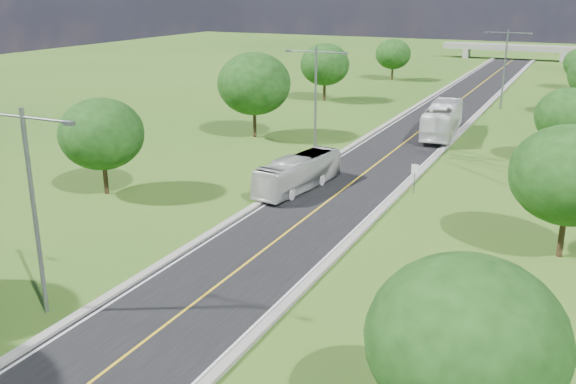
% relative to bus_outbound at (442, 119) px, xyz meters
% --- Properties ---
extents(ground, '(260.00, 260.00, 0.00)m').
position_rel_bus_outbound_xyz_m(ground, '(-2.61, 1.07, -1.76)').
color(ground, '#2D5718').
rests_on(ground, ground).
extents(road, '(8.00, 150.00, 0.06)m').
position_rel_bus_outbound_xyz_m(road, '(-2.61, 7.07, -1.73)').
color(road, black).
rests_on(road, ground).
extents(curb_left, '(0.50, 150.00, 0.22)m').
position_rel_bus_outbound_xyz_m(curb_left, '(-6.86, 7.07, -1.65)').
color(curb_left, gray).
rests_on(curb_left, ground).
extents(curb_right, '(0.50, 150.00, 0.22)m').
position_rel_bus_outbound_xyz_m(curb_right, '(1.64, 7.07, -1.65)').
color(curb_right, gray).
rests_on(curb_right, ground).
extents(speed_limit_sign, '(0.55, 0.09, 2.40)m').
position_rel_bus_outbound_xyz_m(speed_limit_sign, '(2.59, -20.95, -0.16)').
color(speed_limit_sign, slate).
rests_on(speed_limit_sign, ground).
extents(overpass, '(30.00, 3.00, 3.20)m').
position_rel_bus_outbound_xyz_m(overpass, '(-2.61, 81.07, 0.65)').
color(overpass, gray).
rests_on(overpass, ground).
extents(streetlight_near_left, '(5.90, 0.25, 10.00)m').
position_rel_bus_outbound_xyz_m(streetlight_near_left, '(-8.61, -46.93, 4.18)').
color(streetlight_near_left, slate).
rests_on(streetlight_near_left, ground).
extents(streetlight_mid_left, '(5.90, 0.25, 10.00)m').
position_rel_bus_outbound_xyz_m(streetlight_mid_left, '(-8.61, -13.93, 4.18)').
color(streetlight_mid_left, slate).
rests_on(streetlight_mid_left, ground).
extents(streetlight_far_right, '(5.90, 0.25, 10.00)m').
position_rel_bus_outbound_xyz_m(streetlight_far_right, '(3.39, 19.07, 4.18)').
color(streetlight_far_right, slate).
rests_on(streetlight_far_right, ground).
extents(tree_lb, '(6.30, 6.30, 7.33)m').
position_rel_bus_outbound_xyz_m(tree_lb, '(-18.61, -30.93, 2.88)').
color(tree_lb, black).
rests_on(tree_lb, ground).
extents(tree_lc, '(7.56, 7.56, 8.79)m').
position_rel_bus_outbound_xyz_m(tree_lc, '(-17.61, -8.93, 3.81)').
color(tree_lc, black).
rests_on(tree_lc, ground).
extents(tree_ld, '(6.72, 6.72, 7.82)m').
position_rel_bus_outbound_xyz_m(tree_ld, '(-19.61, 15.07, 3.19)').
color(tree_ld, black).
rests_on(tree_ld, ground).
extents(tree_le, '(5.88, 5.88, 6.84)m').
position_rel_bus_outbound_xyz_m(tree_le, '(-17.11, 39.07, 2.57)').
color(tree_le, black).
rests_on(tree_le, ground).
extents(tree_ra, '(6.30, 6.30, 7.33)m').
position_rel_bus_outbound_xyz_m(tree_ra, '(11.39, -48.93, 2.88)').
color(tree_ra, black).
rests_on(tree_ra, ground).
extents(tree_rb, '(6.72, 6.72, 7.82)m').
position_rel_bus_outbound_xyz_m(tree_rb, '(13.39, -28.93, 3.19)').
color(tree_rb, black).
rests_on(tree_rb, ground).
extents(tree_rc, '(5.88, 5.88, 6.84)m').
position_rel_bus_outbound_xyz_m(tree_rc, '(12.39, -6.93, 2.57)').
color(tree_rc, black).
rests_on(tree_rc, ground).
extents(bus_outbound, '(3.94, 12.45, 3.41)m').
position_rel_bus_outbound_xyz_m(bus_outbound, '(0.00, 0.00, 0.00)').
color(bus_outbound, white).
rests_on(bus_outbound, road).
extents(bus_inbound, '(3.52, 9.76, 2.66)m').
position_rel_bus_outbound_xyz_m(bus_inbound, '(-5.76, -23.86, -0.38)').
color(bus_inbound, silver).
rests_on(bus_inbound, road).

